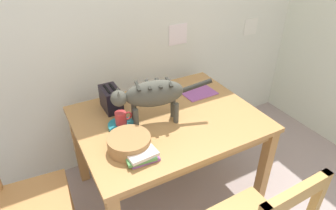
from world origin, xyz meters
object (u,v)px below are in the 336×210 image
Objects in this scene: toaster at (111,99)px; coffee_mug at (121,118)px; wooden_chair_far at (26,203)px; cat at (152,95)px; magazine at (199,93)px; wicker_basket at (129,143)px; dining_table at (168,126)px; book_stack at (141,155)px; saucer_bowl at (122,125)px.

coffee_mug is at bearing -93.55° from toaster.
coffee_mug is 0.77m from wooden_chair_far.
magazine is at bearing -56.09° from cat.
wicker_basket is 1.32× the size of toaster.
dining_table is 1.88× the size of cat.
magazine is 0.85m from wicker_basket.
coffee_mug is 0.73m from magazine.
dining_table is at bearing -73.44° from cat.
cat reaches higher than book_stack.
magazine is at bearing 105.09° from wooden_chair_far.
coffee_mug is 0.24m from wicker_basket.
cat is at bearing -57.77° from toaster.
saucer_bowl is 1.52× the size of coffee_mug.
toaster reaches higher than dining_table.
book_stack is at bearing -76.65° from wicker_basket.
cat is 0.35m from wicker_basket.
dining_table is 10.58× the size of coffee_mug.
cat is at bearing 98.95° from wooden_chair_far.
saucer_bowl is 0.73m from magazine.
magazine is (0.72, 0.14, -0.07)m from coffee_mug.
toaster is (-0.70, 0.11, 0.08)m from magazine.
dining_table is 0.48m from book_stack.
magazine is at bearing 33.99° from book_stack.
book_stack is 0.77m from wooden_chair_far.
wicker_basket is (-0.04, -0.24, -0.02)m from coffee_mug.
wooden_chair_far is (-0.70, -0.37, -0.34)m from toaster.
book_stack is 0.12m from wicker_basket.
coffee_mug is at bearing 80.07° from wicker_basket.
wooden_chair_far reaches higher than wicker_basket.
cat is at bearing -161.44° from magazine.
wooden_chair_far reaches higher than magazine.
cat reaches higher than saucer_bowl.
magazine is 1.30× the size of book_stack.
coffee_mug is 0.60× the size of toaster.
saucer_bowl is at bearing 81.04° from wicker_basket.
wicker_basket is at bearing -99.93° from coffee_mug.
wicker_basket reaches higher than dining_table.
saucer_bowl is at bearing -94.49° from toaster.
toaster is (0.06, 0.49, 0.04)m from wicker_basket.
saucer_bowl is (-0.21, 0.05, -0.21)m from cat.
magazine is (0.72, 0.14, -0.01)m from saucer_bowl.
toaster is 0.86m from wooden_chair_far.
book_stack is (-0.01, -0.35, -0.04)m from coffee_mug.
toaster is at bearing 85.51° from saucer_bowl.
toaster reaches higher than book_stack.
saucer_bowl is 0.74m from wooden_chair_far.
toaster is 0.21× the size of wooden_chair_far.
coffee_mug is 0.25m from toaster.
wooden_chair_far is (-0.64, 0.12, -0.31)m from wicker_basket.
magazine is 1.31× the size of toaster.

